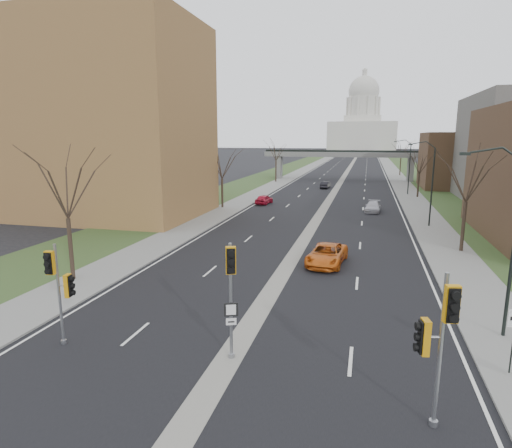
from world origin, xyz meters
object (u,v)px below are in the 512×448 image
at_px(car_right_mid, 373,207).
at_px(car_right_near, 327,255).
at_px(signal_pole_right, 438,331).
at_px(car_left_far, 325,185).
at_px(signal_pole_left, 59,281).
at_px(signal_pole_median, 231,281).
at_px(car_left_near, 264,199).

bearing_deg(car_right_mid, car_right_near, -93.96).
distance_m(signal_pole_right, car_left_far, 66.20).
relative_size(car_left_far, car_right_mid, 0.89).
bearing_deg(car_right_mid, car_left_far, 113.29).
distance_m(signal_pole_left, signal_pole_right, 15.21).
relative_size(signal_pole_right, car_right_mid, 1.18).
distance_m(car_left_far, car_right_mid, 25.08).
bearing_deg(signal_pole_left, signal_pole_right, -15.26).
bearing_deg(signal_pole_right, signal_pole_median, 149.31).
distance_m(signal_pole_median, signal_pole_right, 7.84).
xyz_separation_m(car_right_near, car_right_mid, (3.49, 24.23, -0.10)).
distance_m(signal_pole_right, car_left_near, 47.35).
bearing_deg(car_right_mid, signal_pole_left, -104.71).
distance_m(signal_pole_left, signal_pole_median, 7.69).
distance_m(signal_pole_right, car_right_mid, 41.85).
relative_size(signal_pole_left, signal_pole_right, 0.90).
bearing_deg(signal_pole_median, car_left_near, 80.96).
distance_m(signal_pole_left, car_left_near, 42.63).
bearing_deg(car_right_mid, signal_pole_median, -94.48).
bearing_deg(car_left_near, signal_pole_median, 108.48).
xyz_separation_m(car_left_near, car_right_near, (11.20, -26.93, 0.07)).
relative_size(signal_pole_right, car_left_near, 1.33).
distance_m(signal_pole_left, car_right_near, 18.79).
bearing_deg(car_left_far, car_right_near, 99.63).
xyz_separation_m(signal_pole_right, car_right_near, (-4.91, 17.51, -2.67)).
xyz_separation_m(signal_pole_left, car_left_near, (-1.02, 42.55, -2.39)).
xyz_separation_m(signal_pole_left, car_right_near, (10.18, 15.62, -2.32)).
height_order(signal_pole_median, signal_pole_right, signal_pole_right).
xyz_separation_m(car_left_far, car_right_mid, (8.19, -23.71, -0.01)).
bearing_deg(signal_pole_median, signal_pole_right, -39.22).
height_order(car_left_far, car_right_mid, car_left_far).
bearing_deg(car_left_near, signal_pole_right, 116.73).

